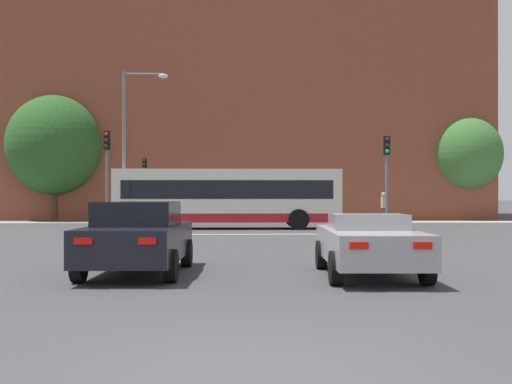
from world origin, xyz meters
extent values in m
plane|color=#3D3D3F|center=(0.00, 0.00, 0.00)|extent=(400.00, 400.00, 0.00)
cube|color=silver|center=(0.00, 21.33, 0.00)|extent=(9.36, 0.30, 0.01)
cube|color=#A09B91|center=(0.00, 33.71, 0.01)|extent=(70.40, 2.50, 0.01)
cube|color=brown|center=(-0.13, 44.28, 9.51)|extent=(34.59, 15.47, 19.02)
cube|color=black|center=(-2.28, 7.59, 0.67)|extent=(1.94, 4.41, 0.71)
cube|color=black|center=(-2.28, 7.55, 1.28)|extent=(1.62, 2.00, 0.50)
cylinder|color=black|center=(-3.12, 8.97, 0.32)|extent=(0.24, 0.65, 0.64)
cylinder|color=black|center=(-1.37, 8.92, 0.32)|extent=(0.24, 0.65, 0.64)
cylinder|color=black|center=(-3.19, 6.26, 0.32)|extent=(0.24, 0.65, 0.64)
cylinder|color=black|center=(-1.44, 6.22, 0.32)|extent=(0.24, 0.65, 0.64)
cube|color=red|center=(-2.90, 5.41, 0.85)|extent=(0.32, 0.06, 0.12)
cube|color=red|center=(-1.77, 5.38, 0.85)|extent=(0.32, 0.06, 0.12)
cube|color=#9E9EA3|center=(2.50, 7.09, 0.64)|extent=(1.87, 4.33, 0.64)
cube|color=#9E9EA3|center=(2.51, 7.19, 1.12)|extent=(1.54, 1.32, 0.31)
cylinder|color=black|center=(1.70, 8.44, 0.32)|extent=(0.24, 0.65, 0.64)
cylinder|color=black|center=(3.38, 8.39, 0.32)|extent=(0.24, 0.65, 0.64)
cylinder|color=black|center=(1.63, 5.78, 0.32)|extent=(0.24, 0.65, 0.64)
cylinder|color=black|center=(3.31, 5.74, 0.32)|extent=(0.24, 0.65, 0.64)
cube|color=red|center=(1.90, 4.94, 0.80)|extent=(0.32, 0.06, 0.12)
cube|color=red|center=(2.99, 4.91, 0.80)|extent=(0.32, 0.06, 0.12)
cube|color=silver|center=(-0.75, 25.93, 1.64)|extent=(11.06, 2.49, 2.59)
cube|color=#AD191E|center=(-0.75, 25.93, 0.57)|extent=(11.08, 2.51, 0.44)
cube|color=black|center=(-0.75, 25.93, 1.94)|extent=(10.18, 2.52, 0.90)
cylinder|color=black|center=(-4.18, 24.73, 0.50)|extent=(1.00, 0.28, 1.00)
cylinder|color=black|center=(-4.18, 27.12, 0.50)|extent=(1.00, 0.28, 1.00)
cylinder|color=black|center=(2.68, 24.73, 0.50)|extent=(1.00, 0.28, 1.00)
cylinder|color=black|center=(2.68, 27.12, 0.50)|extent=(1.00, 0.28, 1.00)
cylinder|color=slate|center=(-5.89, 32.67, 1.55)|extent=(0.12, 0.12, 3.10)
cube|color=black|center=(-5.89, 32.67, 3.50)|extent=(0.26, 0.20, 0.80)
sphere|color=black|center=(-5.89, 32.54, 3.75)|extent=(0.17, 0.17, 0.17)
sphere|color=black|center=(-5.89, 32.54, 3.50)|extent=(0.17, 0.17, 0.17)
sphere|color=#1ED14C|center=(-5.89, 32.54, 3.24)|extent=(0.17, 0.17, 0.17)
cylinder|color=slate|center=(-5.87, 21.73, 1.81)|extent=(0.12, 0.12, 3.63)
cube|color=black|center=(-5.87, 21.73, 4.03)|extent=(0.26, 0.20, 0.80)
sphere|color=red|center=(-5.87, 21.60, 4.28)|extent=(0.17, 0.17, 0.17)
sphere|color=black|center=(-5.87, 21.60, 4.03)|extent=(0.17, 0.17, 0.17)
sphere|color=black|center=(-5.87, 21.60, 3.77)|extent=(0.17, 0.17, 0.17)
cylinder|color=slate|center=(6.16, 21.41, 1.70)|extent=(0.12, 0.12, 3.40)
cube|color=black|center=(6.16, 21.41, 3.80)|extent=(0.26, 0.20, 0.80)
sphere|color=black|center=(6.16, 21.28, 4.06)|extent=(0.17, 0.17, 0.17)
sphere|color=black|center=(6.16, 21.28, 3.80)|extent=(0.17, 0.17, 0.17)
sphere|color=#1ED14C|center=(6.16, 21.28, 3.55)|extent=(0.17, 0.17, 0.17)
cylinder|color=slate|center=(-5.90, 25.90, 3.92)|extent=(0.16, 0.16, 7.84)
cylinder|color=slate|center=(-4.93, 25.90, 7.69)|extent=(1.93, 0.10, 0.10)
ellipsoid|color=#B2B2B7|center=(-3.97, 25.90, 7.59)|extent=(0.50, 0.36, 0.22)
cylinder|color=#333851|center=(8.68, 33.15, 0.44)|extent=(0.13, 0.13, 0.89)
cylinder|color=#333851|center=(8.67, 33.32, 0.44)|extent=(0.13, 0.13, 0.89)
cube|color=tan|center=(8.67, 33.23, 1.24)|extent=(0.25, 0.41, 0.70)
sphere|color=tan|center=(8.67, 33.23, 1.72)|extent=(0.27, 0.27, 0.27)
cylinder|color=#4C3823|center=(-12.38, 36.53, 1.16)|extent=(0.36, 0.36, 2.32)
ellipsoid|color=#285623|center=(-12.38, 36.53, 4.97)|extent=(6.25, 6.25, 6.56)
cylinder|color=#4C3823|center=(15.26, 37.45, 1.20)|extent=(0.36, 0.36, 2.40)
ellipsoid|color=#3D7033|center=(15.26, 37.45, 4.51)|extent=(4.97, 4.97, 5.21)
camera|label=1|loc=(-0.12, -5.97, 1.66)|focal=45.00mm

